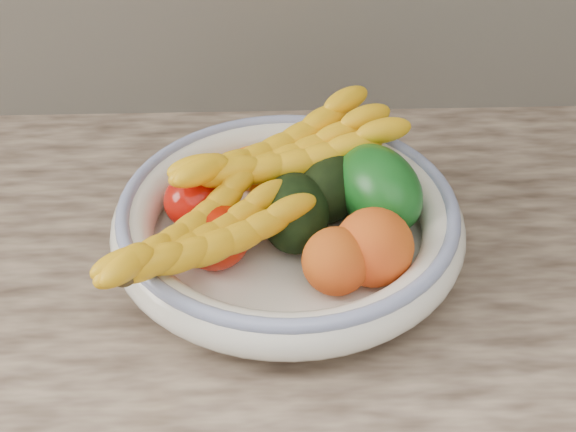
# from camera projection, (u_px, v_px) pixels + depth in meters

# --- Properties ---
(fruit_bowl) EXTENTS (0.39, 0.39, 0.08)m
(fruit_bowl) POSITION_uv_depth(u_px,v_px,m) (288.00, 224.00, 0.97)
(fruit_bowl) COLOR silver
(fruit_bowl) RESTS_ON kitchen_counter
(clementine_back_left) EXTENTS (0.07, 0.07, 0.05)m
(clementine_back_left) POSITION_uv_depth(u_px,v_px,m) (251.00, 169.00, 1.05)
(clementine_back_left) COLOR orange
(clementine_back_left) RESTS_ON fruit_bowl
(clementine_back_right) EXTENTS (0.05, 0.05, 0.05)m
(clementine_back_right) POSITION_uv_depth(u_px,v_px,m) (304.00, 171.00, 1.04)
(clementine_back_right) COLOR orange
(clementine_back_right) RESTS_ON fruit_bowl
(clementine_back_mid) EXTENTS (0.06, 0.06, 0.04)m
(clementine_back_mid) POSITION_uv_depth(u_px,v_px,m) (286.00, 184.00, 1.02)
(clementine_back_mid) COLOR #E66304
(clementine_back_mid) RESTS_ON fruit_bowl
(clementine_extra) EXTENTS (0.05, 0.05, 0.04)m
(clementine_extra) POSITION_uv_depth(u_px,v_px,m) (274.00, 174.00, 1.04)
(clementine_extra) COLOR #F26005
(clementine_extra) RESTS_ON fruit_bowl
(tomato_left) EXTENTS (0.09, 0.09, 0.06)m
(tomato_left) POSITION_uv_depth(u_px,v_px,m) (195.00, 201.00, 0.98)
(tomato_left) COLOR #AB1007
(tomato_left) RESTS_ON fruit_bowl
(tomato_near_left) EXTENTS (0.08, 0.08, 0.07)m
(tomato_near_left) POSITION_uv_depth(u_px,v_px,m) (214.00, 237.00, 0.93)
(tomato_near_left) COLOR #C21501
(tomato_near_left) RESTS_ON fruit_bowl
(avocado_center) EXTENTS (0.08, 0.11, 0.08)m
(avocado_center) POSITION_uv_depth(u_px,v_px,m) (295.00, 212.00, 0.96)
(avocado_center) COLOR black
(avocado_center) RESTS_ON fruit_bowl
(avocado_right) EXTENTS (0.12, 0.13, 0.08)m
(avocado_right) POSITION_uv_depth(u_px,v_px,m) (330.00, 186.00, 1.00)
(avocado_right) COLOR black
(avocado_right) RESTS_ON fruit_bowl
(green_mango) EXTENTS (0.15, 0.16, 0.11)m
(green_mango) POSITION_uv_depth(u_px,v_px,m) (378.00, 189.00, 0.98)
(green_mango) COLOR #0E4D15
(green_mango) RESTS_ON fruit_bowl
(peach_front) EXTENTS (0.09, 0.09, 0.07)m
(peach_front) POSITION_uv_depth(u_px,v_px,m) (336.00, 261.00, 0.90)
(peach_front) COLOR orange
(peach_front) RESTS_ON fruit_bowl
(peach_right) EXTENTS (0.11, 0.11, 0.08)m
(peach_right) POSITION_uv_depth(u_px,v_px,m) (374.00, 247.00, 0.91)
(peach_right) COLOR orange
(peach_right) RESTS_ON fruit_bowl
(banana_bunch_back) EXTENTS (0.32, 0.24, 0.09)m
(banana_bunch_back) POSITION_uv_depth(u_px,v_px,m) (285.00, 160.00, 1.00)
(banana_bunch_back) COLOR yellow
(banana_bunch_back) RESTS_ON fruit_bowl
(banana_bunch_front) EXTENTS (0.27, 0.26, 0.07)m
(banana_bunch_front) POSITION_uv_depth(u_px,v_px,m) (200.00, 243.00, 0.90)
(banana_bunch_front) COLOR #F0B013
(banana_bunch_front) RESTS_ON fruit_bowl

